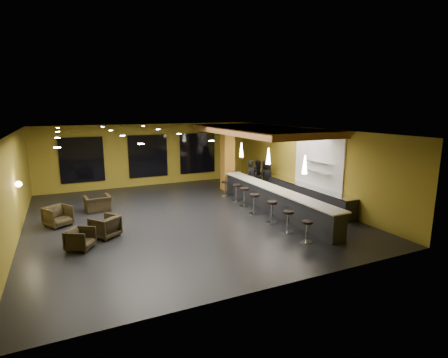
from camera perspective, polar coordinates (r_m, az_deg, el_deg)
name	(u,v)px	position (r m, az deg, el deg)	size (l,w,h in m)	color
floor	(185,217)	(14.64, -6.32, -6.21)	(12.00, 13.00, 0.10)	black
ceiling	(183,130)	(13.97, -6.65, 8.00)	(12.00, 13.00, 0.10)	black
wall_back	(148,155)	(20.44, -12.37, 3.85)	(12.00, 0.10, 3.50)	olive
wall_front	(273,222)	(8.43, 7.99, -6.91)	(12.00, 0.10, 3.50)	olive
wall_left	(11,189)	(13.60, -31.42, -1.40)	(0.10, 13.00, 3.50)	olive
wall_right	(305,164)	(17.06, 13.16, 2.33)	(0.10, 13.00, 3.50)	olive
wood_soffit	(258,130)	(16.56, 5.61, 7.91)	(3.60, 8.00, 0.28)	#A3642F
window_left	(82,160)	(19.88, -22.18, 2.91)	(2.20, 0.06, 2.40)	black
window_center	(148,156)	(20.34, -12.29, 3.68)	(2.20, 0.06, 2.40)	black
window_right	(198,153)	(21.19, -4.34, 4.22)	(2.20, 0.06, 2.40)	black
tile_backsplash	(318,162)	(16.20, 15.12, 2.65)	(0.06, 3.20, 2.40)	white
bar_counter	(274,200)	(15.15, 8.09, -3.47)	(0.60, 8.00, 1.00)	black
bar_top	(274,188)	(15.03, 8.15, -1.54)	(0.78, 8.10, 0.05)	white
prep_counter	(304,195)	(16.70, 12.92, -2.49)	(0.70, 6.00, 0.86)	black
prep_top	(304,185)	(16.59, 13.00, -0.96)	(0.72, 6.00, 0.03)	silver
wall_shelf_lower	(318,172)	(16.03, 15.12, 1.10)	(0.30, 1.50, 0.03)	silver
wall_shelf_upper	(319,162)	(15.96, 15.21, 2.69)	(0.30, 1.50, 0.03)	silver
column	(227,158)	(18.84, 0.57, 3.49)	(0.60, 0.60, 3.50)	#A77425
wall_sconce	(18,184)	(14.06, -30.55, -0.73)	(0.22, 0.22, 0.22)	#FFE5B2
pendant_0	(305,165)	(13.18, 13.05, 2.31)	(0.20, 0.20, 0.70)	white
pendant_1	(268,156)	(15.20, 7.26, 3.72)	(0.20, 0.20, 0.70)	white
pendant_2	(241,150)	(17.35, 2.86, 4.77)	(0.20, 0.20, 0.70)	white
staff_a	(252,178)	(17.78, 4.52, 0.21)	(0.66, 0.43, 1.82)	black
staff_b	(259,176)	(18.76, 5.68, 0.55)	(0.81, 0.63, 1.66)	black
staff_c	(266,176)	(18.55, 6.88, 0.46)	(0.83, 0.54, 1.71)	black
armchair_a	(80,239)	(12.04, -22.41, -9.06)	(0.73, 0.75, 0.68)	black
armchair_b	(105,227)	(12.82, -18.85, -7.37)	(0.81, 0.83, 0.76)	black
armchair_c	(58,216)	(14.63, -25.47, -5.51)	(0.83, 0.85, 0.78)	black
armchair_d	(98,204)	(16.07, -19.93, -3.79)	(1.04, 0.91, 0.68)	black
bar_stool_0	(307,229)	(11.98, 13.38, -7.90)	(0.37, 0.37, 0.74)	silver
bar_stool_1	(288,219)	(12.74, 10.39, -6.40)	(0.41, 0.41, 0.80)	silver
bar_stool_2	(272,209)	(13.67, 7.82, -4.88)	(0.44, 0.44, 0.87)	silver
bar_stool_3	(254,201)	(14.71, 4.96, -3.64)	(0.44, 0.44, 0.86)	silver
bar_stool_4	(244,195)	(15.78, 3.35, -2.56)	(0.44, 0.44, 0.86)	silver
bar_stool_5	(236,191)	(16.69, 2.03, -1.89)	(0.41, 0.41, 0.81)	silver
bar_stool_6	(225,187)	(17.59, 0.20, -1.26)	(0.39, 0.39, 0.77)	silver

